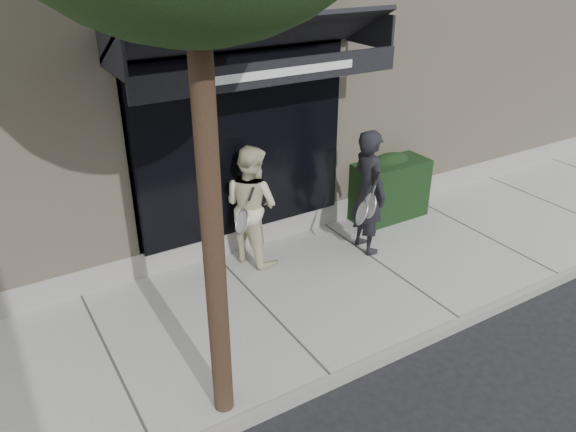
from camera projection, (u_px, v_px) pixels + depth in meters
ground at (382, 272)px, 8.33m from camera, size 80.00×80.00×0.00m
sidewalk at (383, 268)px, 8.30m from camera, size 20.00×3.00×0.12m
curb at (462, 323)px, 7.11m from camera, size 20.00×0.10×0.14m
building_facade at (228, 35)px, 10.89m from camera, size 14.30×8.04×5.64m
hedge at (388, 187)px, 9.50m from camera, size 1.30×0.70×1.14m
pedestrian_front at (369, 192)px, 8.29m from camera, size 0.73×0.85×1.91m
pedestrian_back at (251, 205)px, 8.04m from camera, size 0.94×1.05×1.78m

